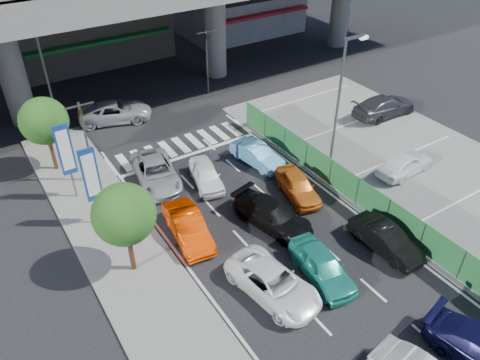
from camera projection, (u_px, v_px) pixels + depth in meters
ground at (303, 263)px, 22.43m from camera, size 120.00×120.00×0.00m
parking_lot at (423, 173)px, 28.60m from camera, size 12.00×28.00×0.06m
sidewalk_left at (134, 269)px, 22.06m from camera, size 4.00×30.00×0.12m
fence_run at (371, 201)px, 24.91m from camera, size 0.16×22.00×1.80m
traffic_light_left at (83, 123)px, 25.64m from camera, size 1.60×1.24×5.20m
traffic_light_right at (206, 46)px, 35.57m from camera, size 1.60×1.24×5.20m
street_lamp_right at (342, 92)px, 26.91m from camera, size 1.65×0.22×8.00m
street_lamp_left at (49, 73)px, 29.21m from camera, size 1.65×0.22×8.00m
signboard_near at (91, 177)px, 22.96m from camera, size 0.80×0.14×4.70m
signboard_far at (66, 152)px, 24.84m from camera, size 0.80×0.14×4.70m
tree_near at (124, 215)px, 20.13m from camera, size 2.80×2.80×4.80m
tree_far at (44, 121)px, 26.97m from camera, size 2.80×2.80×4.80m
sedan_white_mid_left at (273, 283)px, 20.57m from camera, size 2.86×4.99×1.31m
taxi_teal_mid at (322, 266)px, 21.34m from camera, size 2.14×4.23×1.38m
hatch_black_mid_right at (386, 239)px, 22.86m from camera, size 1.55×4.00×1.30m
taxi_orange_left at (188, 227)px, 23.54m from camera, size 1.97×4.34×1.38m
sedan_black_mid at (273, 215)px, 24.32m from camera, size 2.94×4.98×1.35m
taxi_orange_right at (298, 186)px, 26.43m from camera, size 2.40×4.10×1.31m
wagon_silver_front_left at (156, 172)px, 27.50m from camera, size 3.09×5.20×1.35m
sedan_white_front_mid at (206, 175)px, 27.37m from camera, size 2.28×3.90×1.25m
kei_truck_front_right at (257, 155)px, 29.17m from camera, size 1.95×4.02×1.27m
crossing_wagon_silver at (115, 112)px, 33.70m from camera, size 5.63×3.87×1.43m
parked_sedan_white at (405, 163)px, 28.17m from camera, size 4.07×1.87×1.35m
parked_sedan_dgrey at (384, 106)px, 34.24m from camera, size 5.20×2.22×1.49m
traffic_cone at (322, 170)px, 28.21m from camera, size 0.39×0.39×0.64m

